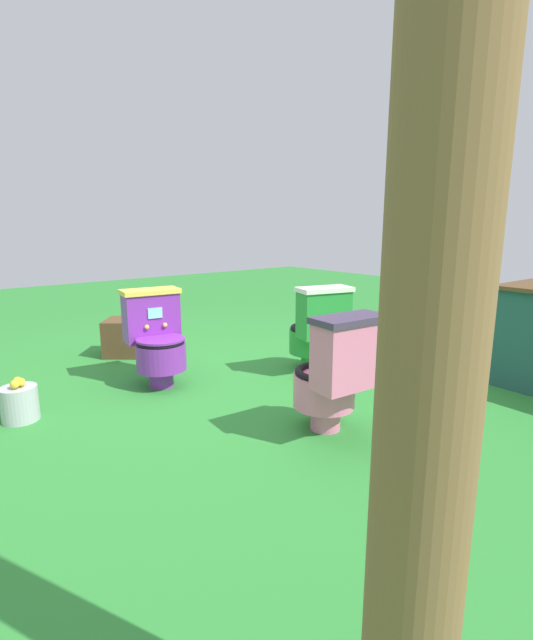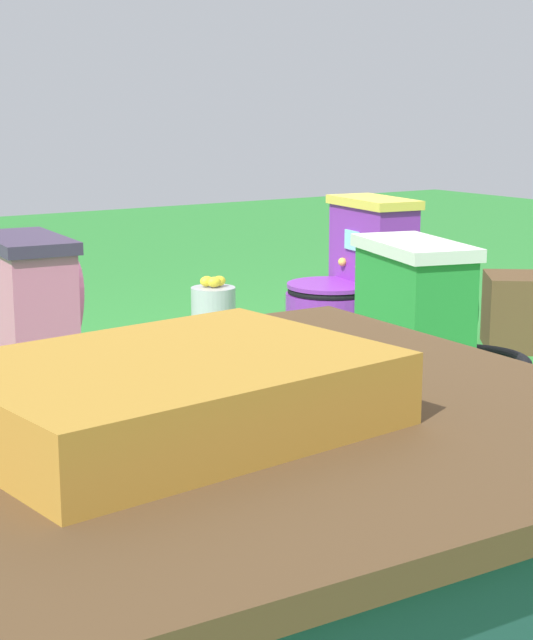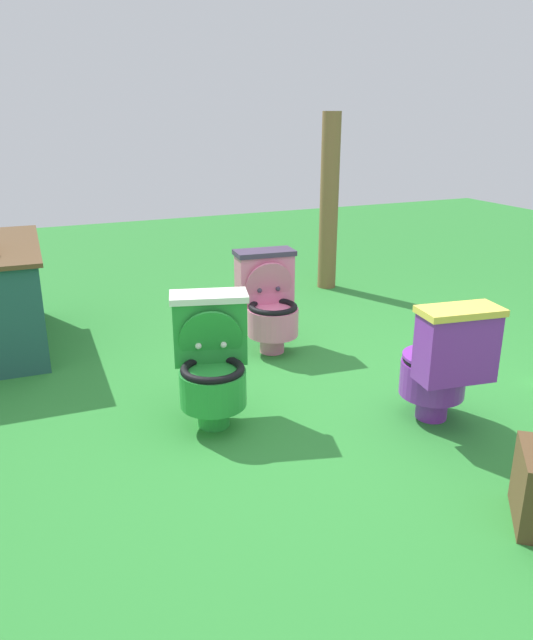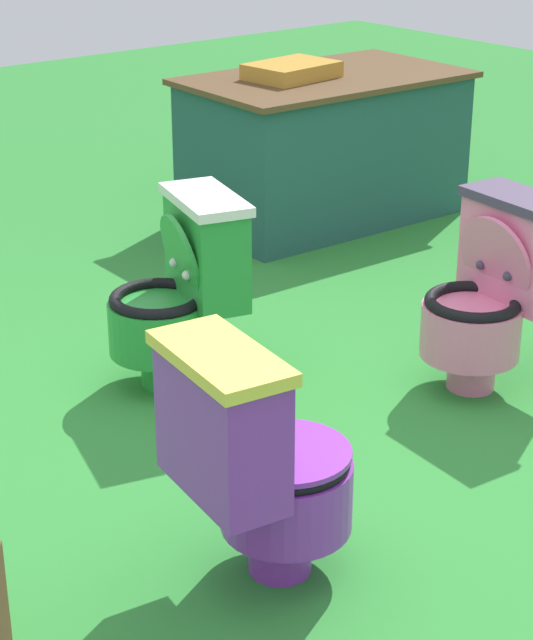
{
  "view_description": "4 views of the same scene",
  "coord_description": "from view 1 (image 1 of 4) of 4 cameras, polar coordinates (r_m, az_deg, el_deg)",
  "views": [
    {
      "loc": [
        2.79,
        -1.85,
        1.22
      ],
      "look_at": [
        0.12,
        0.33,
        0.48
      ],
      "focal_mm": 25.59,
      "sensor_mm": 36.0,
      "label": 1
    },
    {
      "loc": [
        2.3,
        2.94,
        1.11
      ],
      "look_at": [
        0.37,
        0.07,
        0.38
      ],
      "focal_mm": 57.98,
      "sensor_mm": 36.0,
      "label": 2
    },
    {
      "loc": [
        -2.77,
        1.75,
        1.69
      ],
      "look_at": [
        0.56,
        0.3,
        0.43
      ],
      "focal_mm": 33.94,
      "sensor_mm": 36.0,
      "label": 3
    },
    {
      "loc": [
        -2.0,
        -2.45,
        1.93
      ],
      "look_at": [
        0.26,
        0.33,
        0.39
      ],
      "focal_mm": 63.82,
      "sensor_mm": 36.0,
      "label": 4
    }
  ],
  "objects": [
    {
      "name": "toilet_purple",
      "position": [
        3.56,
        -13.57,
        -2.1
      ],
      "size": [
        0.54,
        0.47,
        0.73
      ],
      "rotation": [
        0.0,
        0.0,
        4.57
      ],
      "color": "purple",
      "rests_on": "ground"
    },
    {
      "name": "lemon_bucket",
      "position": [
        3.29,
        -28.49,
        -9.07
      ],
      "size": [
        0.22,
        0.22,
        0.28
      ],
      "color": "#B7B7BF",
      "rests_on": "ground"
    },
    {
      "name": "wooden_post",
      "position": [
        0.87,
        19.16,
        -14.2
      ],
      "size": [
        0.18,
        0.18,
        1.69
      ],
      "primitive_type": "cylinder",
      "color": "brown",
      "rests_on": "ground"
    },
    {
      "name": "small_crate",
      "position": [
        4.49,
        -17.27,
        -2.05
      ],
      "size": [
        0.48,
        0.48,
        0.34
      ],
      "primitive_type": "cube",
      "rotation": [
        0.0,
        0.0,
        2.47
      ],
      "color": "brown",
      "rests_on": "ground"
    },
    {
      "name": "toilet_green",
      "position": [
        3.78,
        6.31,
        -0.99
      ],
      "size": [
        0.58,
        0.52,
        0.73
      ],
      "rotation": [
        0.0,
        0.0,
        1.3
      ],
      "color": "green",
      "rests_on": "ground"
    },
    {
      "name": "ground",
      "position": [
        3.56,
        -5.34,
        -8.04
      ],
      "size": [
        14.0,
        14.0,
        0.0
      ],
      "primitive_type": "plane",
      "color": "#2D8433"
    },
    {
      "name": "toilet_pink",
      "position": [
        2.67,
        8.58,
        -6.54
      ],
      "size": [
        0.53,
        0.45,
        0.73
      ],
      "rotation": [
        0.0,
        0.0,
        1.48
      ],
      "color": "pink",
      "rests_on": "ground"
    }
  ]
}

